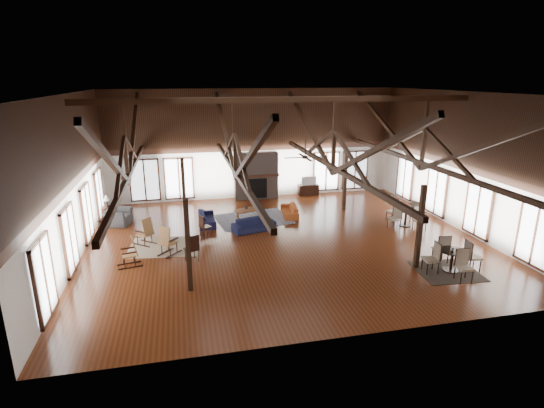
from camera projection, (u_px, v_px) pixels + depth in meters
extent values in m
plane|color=#5F2714|center=(285.00, 241.00, 17.75)|extent=(16.00, 16.00, 0.00)
cube|color=black|center=(286.00, 93.00, 16.03)|extent=(16.00, 14.00, 0.02)
cube|color=silver|center=(255.00, 144.00, 23.44)|extent=(16.00, 0.02, 6.00)
cube|color=silver|center=(355.00, 230.00, 10.34)|extent=(16.00, 0.02, 6.00)
cube|color=silver|center=(70.00, 181.00, 15.25)|extent=(0.02, 14.00, 6.00)
cube|color=silver|center=(463.00, 162.00, 18.53)|extent=(0.02, 14.00, 6.00)
cube|color=black|center=(286.00, 100.00, 16.10)|extent=(15.60, 0.18, 0.22)
cube|color=black|center=(128.00, 177.00, 15.64)|extent=(0.16, 13.70, 0.18)
cube|color=black|center=(124.00, 140.00, 15.26)|extent=(0.14, 0.14, 2.70)
cube|color=black|center=(134.00, 132.00, 18.57)|extent=(0.15, 7.07, 3.12)
cube|color=black|center=(111.00, 162.00, 12.02)|extent=(0.15, 7.07, 3.12)
cube|color=black|center=(236.00, 172.00, 16.47)|extent=(0.16, 13.70, 0.18)
cube|color=black|center=(235.00, 137.00, 16.08)|extent=(0.14, 0.14, 2.70)
cube|color=black|center=(225.00, 129.00, 19.39)|extent=(0.15, 7.07, 3.12)
cube|color=black|center=(250.00, 156.00, 12.84)|extent=(0.15, 7.07, 3.12)
cube|color=black|center=(333.00, 167.00, 17.29)|extent=(0.16, 13.70, 0.18)
cube|color=black|center=(334.00, 134.00, 16.90)|extent=(0.14, 0.14, 2.70)
cube|color=black|center=(308.00, 127.00, 20.21)|extent=(0.15, 7.07, 3.12)
cube|color=black|center=(372.00, 152.00, 13.66)|extent=(0.15, 7.07, 3.12)
cube|color=black|center=(421.00, 163.00, 18.11)|extent=(0.16, 13.70, 0.18)
cube|color=black|center=(425.00, 131.00, 17.72)|extent=(0.14, 0.14, 2.70)
cube|color=black|center=(386.00, 125.00, 21.03)|extent=(0.15, 7.07, 3.12)
cube|color=black|center=(481.00, 147.00, 14.48)|extent=(0.15, 7.07, 3.12)
cube|color=black|center=(188.00, 246.00, 13.22)|extent=(0.16, 0.16, 3.05)
cube|color=black|center=(420.00, 227.00, 14.86)|extent=(0.16, 0.16, 3.05)
cube|color=black|center=(184.00, 190.00, 19.77)|extent=(0.16, 0.16, 3.05)
cube|color=black|center=(345.00, 181.00, 21.41)|extent=(0.16, 0.16, 3.05)
cube|color=brown|center=(256.00, 176.00, 23.63)|extent=(2.40, 0.62, 2.60)
cube|color=black|center=(257.00, 188.00, 23.52)|extent=(1.10, 0.06, 1.10)
cube|color=#341A0F|center=(257.00, 176.00, 23.35)|extent=(2.50, 0.20, 0.12)
cylinder|color=black|center=(305.00, 148.00, 15.76)|extent=(0.04, 0.04, 0.70)
cylinder|color=black|center=(305.00, 157.00, 15.86)|extent=(0.20, 0.20, 0.10)
cube|color=black|center=(317.00, 157.00, 15.95)|extent=(0.70, 0.12, 0.02)
cube|color=black|center=(302.00, 155.00, 16.28)|extent=(0.12, 0.70, 0.02)
cube|color=black|center=(293.00, 158.00, 15.76)|extent=(0.70, 0.12, 0.02)
cube|color=black|center=(309.00, 159.00, 15.44)|extent=(0.12, 0.70, 0.02)
imported|color=#141837|center=(254.00, 225.00, 18.84)|extent=(2.03, 1.21, 0.55)
imported|color=#141539|center=(207.00, 218.00, 19.71)|extent=(1.87, 0.74, 0.54)
imported|color=#B05222|center=(290.00, 210.00, 20.93)|extent=(1.84, 0.90, 0.52)
cube|color=brown|center=(249.00, 210.00, 20.34)|extent=(1.45, 1.04, 0.06)
cube|color=brown|center=(239.00, 217.00, 20.09)|extent=(0.06, 0.06, 0.44)
cube|color=brown|center=(237.00, 214.00, 20.50)|extent=(0.06, 0.06, 0.44)
cube|color=brown|center=(261.00, 215.00, 20.32)|extent=(0.06, 0.06, 0.44)
cube|color=brown|center=(260.00, 213.00, 20.72)|extent=(0.06, 0.06, 0.44)
imported|color=#B2B2B2|center=(246.00, 207.00, 20.33)|extent=(0.20, 0.20, 0.17)
imported|color=#313134|center=(118.00, 217.00, 19.59)|extent=(1.37, 1.27, 0.74)
cube|color=black|center=(108.00, 213.00, 20.25)|extent=(0.49, 0.49, 0.65)
cylinder|color=black|center=(107.00, 203.00, 20.10)|extent=(0.08, 0.08, 0.39)
cone|color=beige|center=(106.00, 198.00, 20.02)|extent=(0.35, 0.35, 0.28)
cube|color=brown|center=(144.00, 234.00, 17.28)|extent=(0.69, 0.69, 0.05)
cube|color=brown|center=(148.00, 227.00, 17.08)|extent=(0.47, 0.50, 0.72)
cube|color=black|center=(141.00, 245.00, 17.22)|extent=(0.71, 0.61, 0.05)
cube|color=black|center=(149.00, 242.00, 17.57)|extent=(0.71, 0.61, 0.05)
cube|color=brown|center=(169.00, 243.00, 16.33)|extent=(0.70, 0.70, 0.05)
cube|color=brown|center=(164.00, 237.00, 16.03)|extent=(0.51, 0.48, 0.73)
cube|color=black|center=(166.00, 252.00, 16.54)|extent=(0.63, 0.72, 0.05)
cube|color=black|center=(174.00, 254.00, 16.35)|extent=(0.63, 0.72, 0.05)
cube|color=brown|center=(129.00, 255.00, 15.28)|extent=(0.55, 0.57, 0.05)
cube|color=brown|center=(134.00, 246.00, 15.27)|extent=(0.28, 0.51, 0.69)
cube|color=black|center=(131.00, 267.00, 15.22)|extent=(0.84, 0.23, 0.05)
cube|color=black|center=(129.00, 263.00, 15.57)|extent=(0.84, 0.23, 0.05)
cube|color=black|center=(206.00, 227.00, 18.09)|extent=(0.56, 0.56, 0.05)
cube|color=black|center=(201.00, 222.00, 17.90)|extent=(0.23, 0.39, 0.54)
cylinder|color=black|center=(206.00, 232.00, 18.15)|extent=(0.03, 0.03, 0.44)
cube|color=black|center=(192.00, 249.00, 15.66)|extent=(0.59, 0.59, 0.05)
cube|color=black|center=(194.00, 243.00, 15.42)|extent=(0.43, 0.22, 0.59)
cylinder|color=black|center=(192.00, 255.00, 15.73)|extent=(0.04, 0.04, 0.48)
cylinder|color=black|center=(453.00, 251.00, 14.78)|extent=(0.90, 0.90, 0.04)
cylinder|color=black|center=(452.00, 261.00, 14.89)|extent=(0.10, 0.10, 0.74)
cylinder|color=black|center=(450.00, 270.00, 15.00)|extent=(0.54, 0.54, 0.04)
cylinder|color=black|center=(406.00, 210.00, 19.34)|extent=(0.88, 0.88, 0.04)
cylinder|color=black|center=(406.00, 218.00, 19.45)|extent=(0.10, 0.10, 0.73)
cylinder|color=black|center=(405.00, 225.00, 19.55)|extent=(0.53, 0.53, 0.04)
imported|color=#B2B2B2|center=(453.00, 249.00, 14.74)|extent=(0.12, 0.12, 0.09)
imported|color=#B2B2B2|center=(406.00, 209.00, 19.27)|extent=(0.17, 0.17, 0.10)
cube|color=black|center=(308.00, 190.00, 24.62)|extent=(1.19, 0.44, 0.59)
imported|color=#B2B2B2|center=(308.00, 181.00, 24.46)|extent=(0.88, 0.17, 0.51)
cube|color=tan|center=(165.00, 247.00, 17.12)|extent=(3.03, 2.51, 0.01)
cube|color=#161E40|center=(253.00, 219.00, 20.44)|extent=(3.76, 3.03, 0.01)
cube|color=black|center=(447.00, 271.00, 14.96)|extent=(2.24, 2.07, 0.01)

